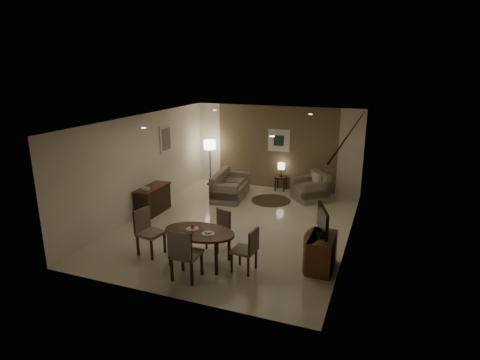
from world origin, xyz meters
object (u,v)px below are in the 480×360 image
at_px(chair_near, 186,253).
at_px(sofa, 231,185).
at_px(dining_table, 200,247).
at_px(chair_left, 151,233).
at_px(tv_cabinet, 322,252).
at_px(chair_far, 217,230).
at_px(console_desk, 153,200).
at_px(armchair, 310,187).
at_px(floor_lamp, 210,163).
at_px(chair_right, 244,250).
at_px(side_table, 281,183).

height_order(chair_near, sofa, chair_near).
height_order(dining_table, chair_left, chair_left).
relative_size(tv_cabinet, chair_far, 1.04).
relative_size(console_desk, armchair, 1.29).
xyz_separation_m(chair_near, sofa, (-1.06, 4.81, -0.13)).
bearing_deg(sofa, dining_table, -172.98).
height_order(sofa, floor_lamp, floor_lamp).
relative_size(sofa, floor_lamp, 1.09).
relative_size(chair_near, chair_far, 1.21).
relative_size(sofa, armchair, 1.80).
distance_m(console_desk, chair_far, 2.93).
height_order(sofa, armchair, armchair).
distance_m(console_desk, chair_right, 4.07).
bearing_deg(chair_right, console_desk, -116.03).
relative_size(armchair, floor_lamp, 0.61).
height_order(console_desk, chair_left, chair_left).
bearing_deg(tv_cabinet, chair_far, 177.95).
distance_m(chair_far, sofa, 3.59).
bearing_deg(tv_cabinet, floor_lamp, 135.15).
bearing_deg(armchair, sofa, -115.66).
distance_m(armchair, floor_lamp, 3.54).
bearing_deg(chair_left, tv_cabinet, -68.54).
bearing_deg(chair_left, console_desk, 42.45).
xyz_separation_m(console_desk, chair_left, (1.34, -2.17, 0.13)).
xyz_separation_m(chair_right, floor_lamp, (-3.13, 5.17, 0.32)).
xyz_separation_m(dining_table, side_table, (0.25, 5.40, -0.12)).
xyz_separation_m(chair_far, sofa, (-1.08, 3.42, -0.04)).
relative_size(chair_right, floor_lamp, 0.59).
distance_m(tv_cabinet, dining_table, 2.48).
xyz_separation_m(chair_near, armchair, (1.28, 5.42, -0.11)).
height_order(dining_table, floor_lamp, floor_lamp).
bearing_deg(chair_near, side_table, -91.81).
bearing_deg(side_table, armchair, -30.33).
height_order(tv_cabinet, chair_left, chair_left).
bearing_deg(chair_left, armchair, -16.70).
relative_size(dining_table, chair_far, 1.73).
bearing_deg(chair_near, sofa, -77.47).
bearing_deg(console_desk, armchair, 34.37).
bearing_deg(console_desk, sofa, 53.41).
relative_size(console_desk, chair_far, 1.38).
bearing_deg(console_desk, side_table, 49.74).
height_order(chair_near, chair_right, chair_near).
bearing_deg(sofa, chair_far, -169.16).
bearing_deg(armchair, chair_far, -57.69).
bearing_deg(sofa, floor_lamp, 41.80).
bearing_deg(tv_cabinet, chair_near, -150.94).
distance_m(console_desk, dining_table, 3.30).
distance_m(chair_right, armchair, 4.76).
bearing_deg(sofa, armchair, -81.97).
height_order(chair_near, floor_lamp, floor_lamp).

